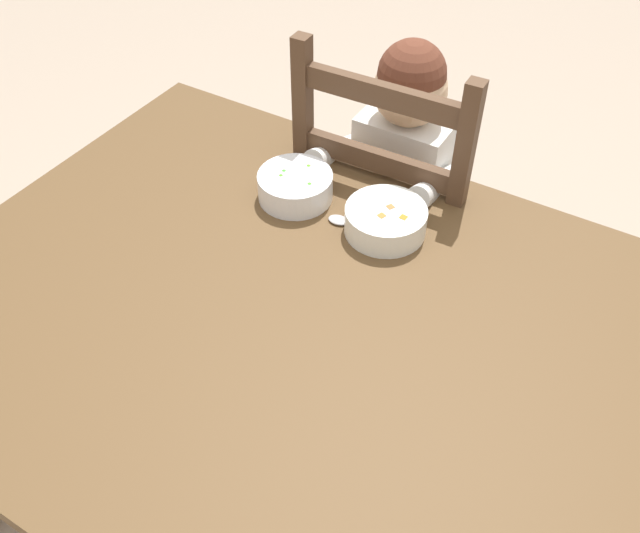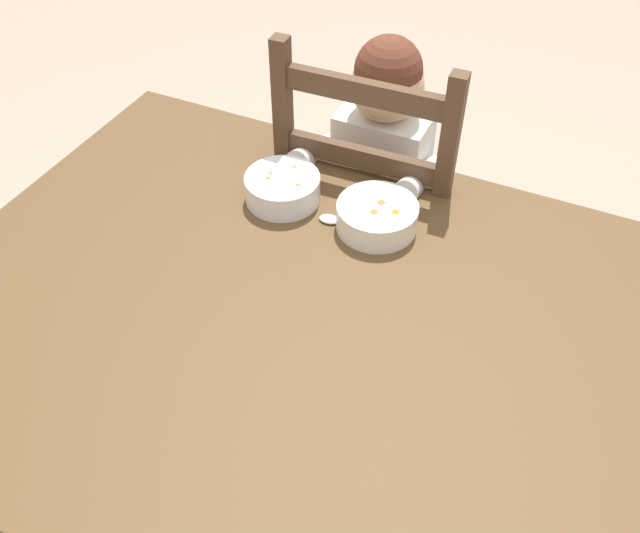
# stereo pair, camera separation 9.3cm
# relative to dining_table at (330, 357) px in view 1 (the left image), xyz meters

# --- Properties ---
(ground_plane) EXTENTS (8.00, 8.00, 0.00)m
(ground_plane) POSITION_rel_dining_table_xyz_m (0.00, 0.00, -0.63)
(ground_plane) COLOR tan
(dining_table) EXTENTS (1.57, 1.07, 0.70)m
(dining_table) POSITION_rel_dining_table_xyz_m (0.00, 0.00, 0.00)
(dining_table) COLOR brown
(dining_table) RESTS_ON ground
(dining_chair) EXTENTS (0.43, 0.43, 0.99)m
(dining_chair) POSITION_rel_dining_table_xyz_m (-0.15, 0.58, -0.16)
(dining_chair) COLOR #513725
(dining_chair) RESTS_ON ground
(child_figure) EXTENTS (0.32, 0.31, 0.96)m
(child_figure) POSITION_rel_dining_table_xyz_m (-0.15, 0.58, 0.00)
(child_figure) COLOR white
(child_figure) RESTS_ON ground
(bowl_of_peas) EXTENTS (0.16, 0.16, 0.06)m
(bowl_of_peas) POSITION_rel_dining_table_xyz_m (-0.26, 0.29, 0.11)
(bowl_of_peas) COLOR white
(bowl_of_peas) RESTS_ON dining_table
(bowl_of_carrots) EXTENTS (0.17, 0.17, 0.06)m
(bowl_of_carrots) POSITION_rel_dining_table_xyz_m (-0.04, 0.29, 0.11)
(bowl_of_carrots) COLOR white
(bowl_of_carrots) RESTS_ON dining_table
(spoon) EXTENTS (0.14, 0.03, 0.01)m
(spoon) POSITION_rel_dining_table_xyz_m (-0.12, 0.27, 0.08)
(spoon) COLOR silver
(spoon) RESTS_ON dining_table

